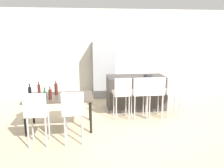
{
  "coord_description": "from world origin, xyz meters",
  "views": [
    {
      "loc": [
        -1.14,
        -5.13,
        2.07
      ],
      "look_at": [
        -0.47,
        0.2,
        0.85
      ],
      "focal_mm": 35.34,
      "sensor_mm": 36.0,
      "label": 1
    }
  ],
  "objects_px": {
    "kitchen_island": "(136,92)",
    "bar_chair_left": "(122,92)",
    "bar_chair_middle": "(140,91)",
    "dining_chair_far": "(73,109)",
    "dining_chair_near": "(37,111)",
    "wine_bottle_near": "(45,96)",
    "wine_bottle_end": "(39,89)",
    "dining_table": "(60,99)",
    "wine_bottle_middle": "(50,94)",
    "wine_bottle_corner": "(30,92)",
    "bar_chair_right": "(155,91)",
    "refrigerator": "(104,69)",
    "bar_chair_far": "(173,90)",
    "fruit_bowl": "(148,75)",
    "wine_bottle_far": "(56,89)",
    "wine_glass_left": "(29,90)",
    "wine_glass_right": "(64,87)"
  },
  "relations": [
    {
      "from": "kitchen_island",
      "to": "bar_chair_left",
      "type": "relative_size",
      "value": 1.54
    },
    {
      "from": "kitchen_island",
      "to": "bar_chair_far",
      "type": "relative_size",
      "value": 1.54
    },
    {
      "from": "dining_chair_far",
      "to": "fruit_bowl",
      "type": "xyz_separation_m",
      "value": [
        1.97,
        1.82,
        0.26
      ]
    },
    {
      "from": "bar_chair_right",
      "to": "wine_bottle_end",
      "type": "bearing_deg",
      "value": -178.45
    },
    {
      "from": "dining_chair_near",
      "to": "dining_chair_far",
      "type": "distance_m",
      "value": 0.66
    },
    {
      "from": "wine_bottle_corner",
      "to": "fruit_bowl",
      "type": "bearing_deg",
      "value": 19.91
    },
    {
      "from": "kitchen_island",
      "to": "bar_chair_right",
      "type": "xyz_separation_m",
      "value": [
        0.3,
        -0.78,
        0.24
      ]
    },
    {
      "from": "bar_chair_right",
      "to": "wine_bottle_end",
      "type": "distance_m",
      "value": 2.78
    },
    {
      "from": "wine_bottle_middle",
      "to": "dining_chair_far",
      "type": "bearing_deg",
      "value": -49.36
    },
    {
      "from": "bar_chair_far",
      "to": "wine_bottle_corner",
      "type": "height_order",
      "value": "bar_chair_far"
    },
    {
      "from": "dining_table",
      "to": "wine_glass_left",
      "type": "height_order",
      "value": "wine_glass_left"
    },
    {
      "from": "wine_bottle_end",
      "to": "wine_bottle_near",
      "type": "bearing_deg",
      "value": -69.52
    },
    {
      "from": "dining_table",
      "to": "fruit_bowl",
      "type": "height_order",
      "value": "fruit_bowl"
    },
    {
      "from": "dining_table",
      "to": "dining_chair_near",
      "type": "bearing_deg",
      "value": -112.79
    },
    {
      "from": "bar_chair_right",
      "to": "wine_bottle_near",
      "type": "height_order",
      "value": "bar_chair_right"
    },
    {
      "from": "wine_bottle_middle",
      "to": "wine_glass_left",
      "type": "relative_size",
      "value": 1.61
    },
    {
      "from": "bar_chair_far",
      "to": "wine_glass_right",
      "type": "height_order",
      "value": "bar_chair_far"
    },
    {
      "from": "bar_chair_far",
      "to": "wine_bottle_far",
      "type": "distance_m",
      "value": 2.85
    },
    {
      "from": "dining_chair_far",
      "to": "wine_bottle_middle",
      "type": "relative_size",
      "value": 3.74
    },
    {
      "from": "kitchen_island",
      "to": "wine_bottle_corner",
      "type": "xyz_separation_m",
      "value": [
        -2.61,
        -1.16,
        0.4
      ]
    },
    {
      "from": "dining_chair_near",
      "to": "wine_glass_right",
      "type": "relative_size",
      "value": 6.03
    },
    {
      "from": "dining_table",
      "to": "dining_chair_near",
      "type": "height_order",
      "value": "dining_chair_near"
    },
    {
      "from": "wine_bottle_middle",
      "to": "refrigerator",
      "type": "relative_size",
      "value": 0.15
    },
    {
      "from": "bar_chair_right",
      "to": "dining_chair_near",
      "type": "xyz_separation_m",
      "value": [
        -2.62,
        -1.14,
        0.0
      ]
    },
    {
      "from": "bar_chair_right",
      "to": "dining_chair_far",
      "type": "distance_m",
      "value": 2.27
    },
    {
      "from": "wine_bottle_middle",
      "to": "wine_bottle_end",
      "type": "height_order",
      "value": "wine_bottle_middle"
    },
    {
      "from": "wine_bottle_corner",
      "to": "fruit_bowl",
      "type": "relative_size",
      "value": 1.29
    },
    {
      "from": "dining_chair_near",
      "to": "refrigerator",
      "type": "height_order",
      "value": "refrigerator"
    },
    {
      "from": "wine_bottle_corner",
      "to": "wine_bottle_near",
      "type": "distance_m",
      "value": 0.5
    },
    {
      "from": "dining_chair_far",
      "to": "wine_glass_right",
      "type": "distance_m",
      "value": 1.14
    },
    {
      "from": "dining_table",
      "to": "wine_bottle_end",
      "type": "distance_m",
      "value": 0.59
    },
    {
      "from": "kitchen_island",
      "to": "wine_bottle_far",
      "type": "height_order",
      "value": "wine_bottle_far"
    },
    {
      "from": "bar_chair_left",
      "to": "dining_table",
      "type": "distance_m",
      "value": 1.5
    },
    {
      "from": "kitchen_island",
      "to": "wine_glass_right",
      "type": "bearing_deg",
      "value": -156.86
    },
    {
      "from": "bar_chair_far",
      "to": "fruit_bowl",
      "type": "height_order",
      "value": "bar_chair_far"
    },
    {
      "from": "kitchen_island",
      "to": "wine_bottle_middle",
      "type": "distance_m",
      "value": 2.58
    },
    {
      "from": "wine_glass_left",
      "to": "bar_chair_left",
      "type": "bearing_deg",
      "value": 4.88
    },
    {
      "from": "kitchen_island",
      "to": "bar_chair_right",
      "type": "distance_m",
      "value": 0.87
    },
    {
      "from": "bar_chair_middle",
      "to": "wine_glass_left",
      "type": "relative_size",
      "value": 6.03
    },
    {
      "from": "kitchen_island",
      "to": "wine_bottle_far",
      "type": "relative_size",
      "value": 5.08
    },
    {
      "from": "bar_chair_left",
      "to": "bar_chair_right",
      "type": "relative_size",
      "value": 1.0
    },
    {
      "from": "wine_bottle_middle",
      "to": "wine_bottle_near",
      "type": "distance_m",
      "value": 0.16
    },
    {
      "from": "bar_chair_middle",
      "to": "dining_chair_near",
      "type": "height_order",
      "value": "same"
    },
    {
      "from": "kitchen_island",
      "to": "dining_chair_far",
      "type": "xyz_separation_m",
      "value": [
        -1.67,
        -1.93,
        0.24
      ]
    },
    {
      "from": "wine_bottle_near",
      "to": "fruit_bowl",
      "type": "height_order",
      "value": "wine_bottle_near"
    },
    {
      "from": "fruit_bowl",
      "to": "refrigerator",
      "type": "bearing_deg",
      "value": 126.33
    },
    {
      "from": "bar_chair_middle",
      "to": "bar_chair_left",
      "type": "bearing_deg",
      "value": 179.99
    },
    {
      "from": "bar_chair_middle",
      "to": "dining_chair_far",
      "type": "xyz_separation_m",
      "value": [
        -1.58,
        -1.14,
        0.0
      ]
    },
    {
      "from": "bar_chair_left",
      "to": "wine_glass_right",
      "type": "bearing_deg",
      "value": -178.29
    },
    {
      "from": "wine_bottle_near",
      "to": "wine_bottle_end",
      "type": "bearing_deg",
      "value": 110.48
    }
  ]
}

